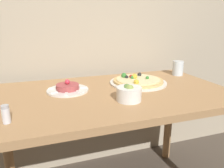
{
  "coord_description": "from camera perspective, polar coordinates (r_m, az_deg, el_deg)",
  "views": [
    {
      "loc": [
        -0.36,
        -0.69,
        1.12
      ],
      "look_at": [
        0.01,
        0.39,
        0.78
      ],
      "focal_mm": 35.0,
      "sensor_mm": 36.0,
      "label": 1
    }
  ],
  "objects": [
    {
      "name": "salt_shaker",
      "position": [
        0.92,
        -25.98,
        -7.13
      ],
      "size": [
        0.03,
        0.03,
        0.07
      ],
      "color": "silver",
      "rests_on": "dining_table"
    },
    {
      "name": "dining_table",
      "position": [
        1.23,
        -0.26,
        -6.59
      ],
      "size": [
        1.32,
        0.75,
        0.74
      ],
      "color": "#AD7F51",
      "rests_on": "ground_plane"
    },
    {
      "name": "small_bowl",
      "position": [
        1.05,
        4.45,
        -2.33
      ],
      "size": [
        0.12,
        0.12,
        0.08
      ],
      "color": "white",
      "rests_on": "dining_table"
    },
    {
      "name": "tartare_plate",
      "position": [
        1.22,
        -11.5,
        -1.16
      ],
      "size": [
        0.23,
        0.23,
        0.07
      ],
      "color": "silver",
      "rests_on": "dining_table"
    },
    {
      "name": "pizza_plate",
      "position": [
        1.36,
        6.76,
        0.77
      ],
      "size": [
        0.35,
        0.35,
        0.06
      ],
      "color": "silver",
      "rests_on": "dining_table"
    },
    {
      "name": "drinking_glass",
      "position": [
        1.62,
        16.83,
        4.0
      ],
      "size": [
        0.07,
        0.07,
        0.1
      ],
      "color": "silver",
      "rests_on": "dining_table"
    }
  ]
}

